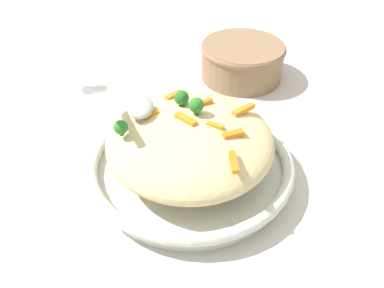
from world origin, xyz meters
name	(u,v)px	position (x,y,z in m)	size (l,w,h in m)	color
ground_plane	(192,176)	(0.00, 0.00, 0.00)	(2.40, 2.40, 0.00)	beige
serving_bowl	(192,166)	(0.00, 0.00, 0.02)	(0.33, 0.33, 0.04)	silver
pasta_mound	(192,141)	(0.00, 0.00, 0.07)	(0.26, 0.26, 0.08)	#DBC689
carrot_piece_0	(217,126)	(-0.01, -0.04, 0.11)	(0.03, 0.01, 0.01)	orange
carrot_piece_1	(245,110)	(0.03, -0.08, 0.11)	(0.04, 0.01, 0.01)	orange
carrot_piece_2	(236,162)	(-0.09, -0.06, 0.11)	(0.04, 0.01, 0.01)	orange
carrot_piece_3	(235,134)	(-0.03, -0.06, 0.11)	(0.03, 0.01, 0.01)	orange
carrot_piece_4	(150,114)	(0.02, 0.06, 0.11)	(0.03, 0.01, 0.01)	orange
carrot_piece_5	(205,103)	(0.05, -0.02, 0.11)	(0.03, 0.01, 0.01)	orange
carrot_piece_6	(188,120)	(0.00, 0.01, 0.12)	(0.04, 0.01, 0.01)	orange
carrot_piece_7	(176,95)	(0.08, 0.03, 0.11)	(0.03, 0.01, 0.01)	orange
carrot_piece_8	(143,102)	(0.06, 0.08, 0.11)	(0.03, 0.01, 0.01)	orange
broccoli_floret_0	(183,98)	(0.05, 0.01, 0.12)	(0.02, 0.02, 0.03)	#205B1C
broccoli_floret_1	(123,128)	(-0.02, 0.10, 0.12)	(0.02, 0.02, 0.02)	#296820
broccoli_floret_2	(198,105)	(0.02, -0.01, 0.13)	(0.02, 0.02, 0.03)	#296820
serving_spoon	(128,102)	(0.02, 0.10, 0.13)	(0.13, 0.09, 0.08)	#B7B7BC
companion_bowl	(244,59)	(0.33, -0.12, 0.04)	(0.19, 0.19, 0.08)	#8C6B4C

